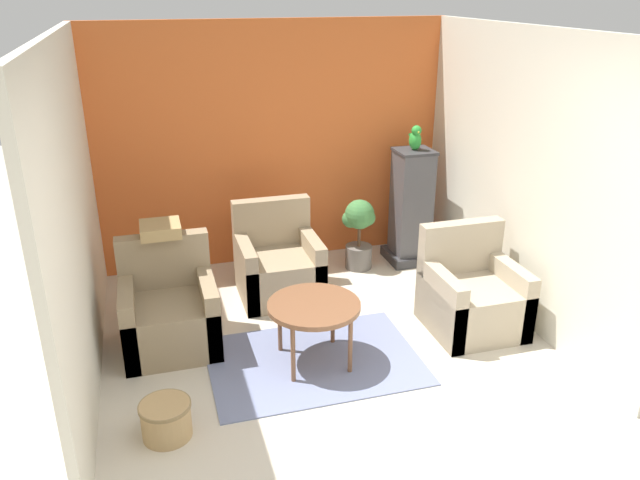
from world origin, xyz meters
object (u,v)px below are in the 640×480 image
armchair_middle (278,266)px  wicker_basket (166,419)px  birdcage (411,209)px  potted_plant (359,229)px  coffee_table (314,309)px  armchair_left (170,314)px  armchair_right (472,297)px  parrot (415,138)px

armchair_middle → wicker_basket: armchair_middle is taller
birdcage → potted_plant: bearing=-176.2°
coffee_table → birdcage: bearing=46.9°
armchair_middle → wicker_basket: bearing=-122.7°
coffee_table → armchair_left: bearing=151.6°
armchair_left → armchair_right: size_ratio=1.00×
coffee_table → parrot: bearing=47.0°
birdcage → potted_plant: birdcage is taller
coffee_table → potted_plant: potted_plant is taller
parrot → potted_plant: 1.10m
armchair_right → wicker_basket: 2.77m
potted_plant → parrot: bearing=4.0°
armchair_left → armchair_right: bearing=-9.6°
armchair_left → armchair_middle: size_ratio=1.00×
armchair_left → armchair_middle: same height
coffee_table → armchair_right: armchair_right is taller
armchair_middle → birdcage: bearing=14.6°
armchair_right → parrot: (0.07, 1.51, 1.07)m
armchair_middle → potted_plant: armchair_middle is taller
armchair_right → birdcage: birdcage is taller
armchair_left → wicker_basket: size_ratio=2.58×
armchair_right → armchair_left: bearing=170.4°
armchair_left → wicker_basket: bearing=-95.4°
coffee_table → armchair_middle: bearing=90.6°
wicker_basket → armchair_left: bearing=84.6°
coffee_table → parrot: (1.55, 1.66, 0.88)m
armchair_middle → coffee_table: bearing=-89.4°
armchair_right → birdcage: bearing=87.2°
parrot → potted_plant: (-0.60, -0.04, -0.92)m
birdcage → potted_plant: 0.62m
armchair_middle → armchair_left: bearing=-148.1°
potted_plant → wicker_basket: 3.09m
birdcage → armchair_left: bearing=-157.8°
parrot → armchair_right: bearing=-92.8°
potted_plant → armchair_left: bearing=-153.0°
armchair_right → parrot: 1.85m
armchair_left → potted_plant: size_ratio=1.18×
armchair_left → armchair_right: same height
armchair_left → parrot: size_ratio=3.42×
armchair_right → potted_plant: armchair_right is taller
armchair_middle → potted_plant: 1.04m
coffee_table → potted_plant: size_ratio=0.96×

